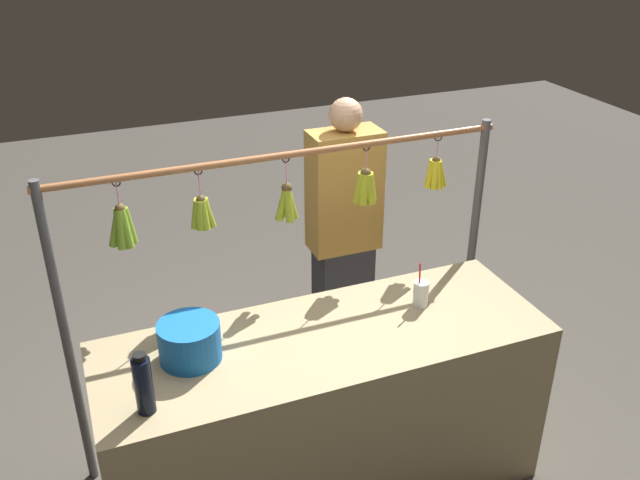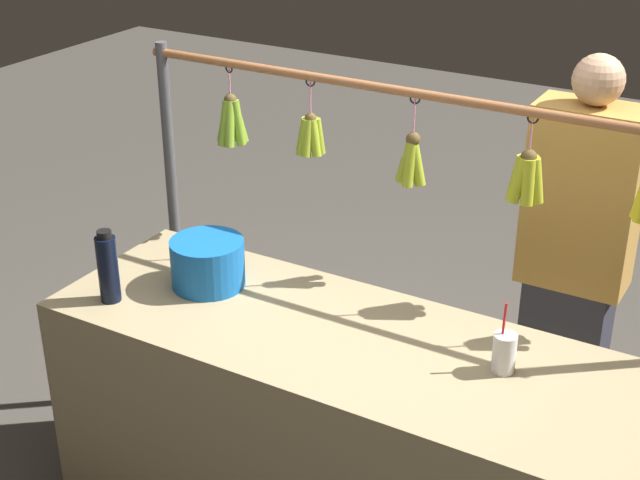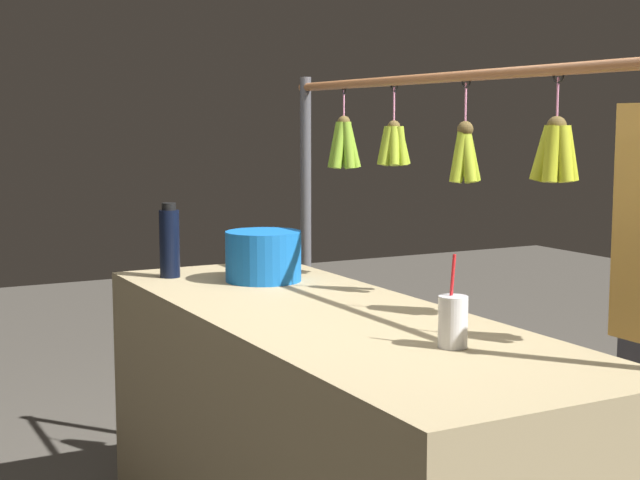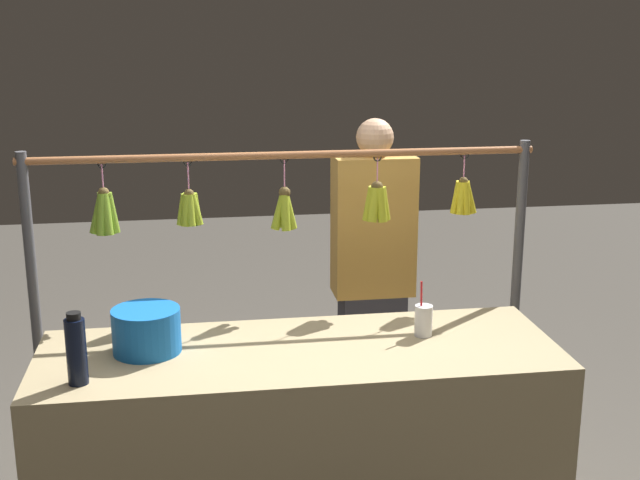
{
  "view_description": "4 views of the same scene",
  "coord_description": "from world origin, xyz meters",
  "px_view_note": "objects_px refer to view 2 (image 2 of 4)",
  "views": [
    {
      "loc": [
        0.94,
        2.29,
        2.63
      ],
      "look_at": [
        0.02,
        0.0,
        1.36
      ],
      "focal_mm": 38.73,
      "sensor_mm": 36.0,
      "label": 1
    },
    {
      "loc": [
        -1.2,
        2.22,
        2.44
      ],
      "look_at": [
        0.09,
        0.0,
        1.2
      ],
      "focal_mm": 52.0,
      "sensor_mm": 36.0,
      "label": 2
    },
    {
      "loc": [
        -2.31,
        1.26,
        1.42
      ],
      "look_at": [
        0.05,
        0.0,
        1.08
      ],
      "focal_mm": 52.76,
      "sensor_mm": 36.0,
      "label": 3
    },
    {
      "loc": [
        0.37,
        2.96,
        2.1
      ],
      "look_at": [
        -0.08,
        0.0,
        1.31
      ],
      "focal_mm": 46.77,
      "sensor_mm": 36.0,
      "label": 4
    }
  ],
  "objects_px": {
    "water_bottle": "(108,268)",
    "vendor_person": "(572,274)",
    "blue_bucket": "(208,263)",
    "drink_cup": "(504,353)"
  },
  "relations": [
    {
      "from": "blue_bucket",
      "to": "water_bottle",
      "type": "bearing_deg",
      "value": 49.05
    },
    {
      "from": "blue_bucket",
      "to": "drink_cup",
      "type": "xyz_separation_m",
      "value": [
        -1.08,
        -0.0,
        -0.02
      ]
    },
    {
      "from": "drink_cup",
      "to": "vendor_person",
      "type": "relative_size",
      "value": 0.14
    },
    {
      "from": "blue_bucket",
      "to": "drink_cup",
      "type": "relative_size",
      "value": 1.15
    },
    {
      "from": "blue_bucket",
      "to": "drink_cup",
      "type": "height_order",
      "value": "drink_cup"
    },
    {
      "from": "blue_bucket",
      "to": "vendor_person",
      "type": "relative_size",
      "value": 0.16
    },
    {
      "from": "water_bottle",
      "to": "vendor_person",
      "type": "height_order",
      "value": "vendor_person"
    },
    {
      "from": "drink_cup",
      "to": "vendor_person",
      "type": "bearing_deg",
      "value": -88.29
    },
    {
      "from": "water_bottle",
      "to": "vendor_person",
      "type": "relative_size",
      "value": 0.16
    },
    {
      "from": "water_bottle",
      "to": "blue_bucket",
      "type": "distance_m",
      "value": 0.34
    }
  ]
}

